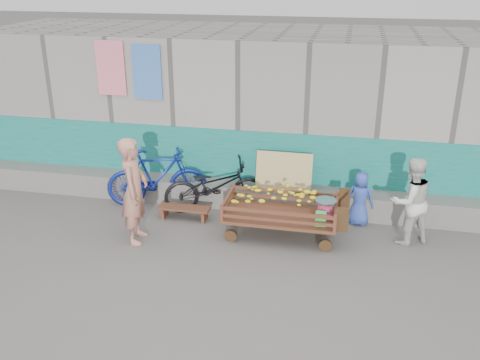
% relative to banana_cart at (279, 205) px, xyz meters
% --- Properties ---
extents(ground, '(80.00, 80.00, 0.00)m').
position_rel_banana_cart_xyz_m(ground, '(-0.35, -1.29, -0.58)').
color(ground, '#5C5954').
rests_on(ground, ground).
extents(building_wall, '(12.00, 3.50, 3.00)m').
position_rel_banana_cart_xyz_m(building_wall, '(-0.35, 2.76, 0.88)').
color(building_wall, gray).
rests_on(building_wall, ground).
extents(banana_cart, '(2.02, 0.92, 0.86)m').
position_rel_banana_cart_xyz_m(banana_cart, '(0.00, 0.00, 0.00)').
color(banana_cart, '#572D1E').
rests_on(banana_cart, ground).
extents(bench, '(0.93, 0.28, 0.23)m').
position_rel_banana_cart_xyz_m(bench, '(-1.73, 0.30, -0.41)').
color(bench, '#572D1E').
rests_on(bench, ground).
extents(vendor_man, '(0.51, 0.70, 1.76)m').
position_rel_banana_cart_xyz_m(vendor_man, '(-2.25, -0.60, 0.30)').
color(vendor_man, tan).
rests_on(vendor_man, ground).
extents(woman, '(0.89, 0.82, 1.46)m').
position_rel_banana_cart_xyz_m(woman, '(2.07, 0.25, 0.15)').
color(woman, silver).
rests_on(woman, ground).
extents(child, '(0.53, 0.40, 0.96)m').
position_rel_banana_cart_xyz_m(child, '(1.31, 0.76, -0.10)').
color(child, '#314BAE').
rests_on(child, ground).
extents(bicycle_dark, '(1.94, 1.24, 0.96)m').
position_rel_banana_cart_xyz_m(bicycle_dark, '(-1.29, 0.76, -0.10)').
color(bicycle_dark, black).
rests_on(bicycle_dark, ground).
extents(bicycle_blue, '(1.93, 1.04, 1.12)m').
position_rel_banana_cart_xyz_m(bicycle_blue, '(-2.38, 0.76, -0.02)').
color(bicycle_blue, navy).
rests_on(bicycle_blue, ground).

